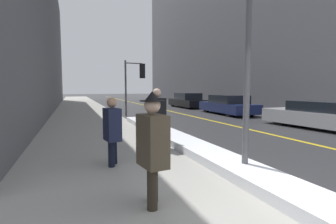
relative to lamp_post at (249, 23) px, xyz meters
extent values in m
plane|color=#2D2D30|center=(-0.38, -1.75, -2.89)|extent=(160.00, 160.00, 0.00)
cube|color=#9E9B93|center=(-2.38, 13.25, -2.88)|extent=(4.00, 80.00, 0.01)
cube|color=gold|center=(3.62, 13.25, -2.89)|extent=(0.16, 80.00, 0.00)
cube|color=white|center=(-0.12, 3.29, -2.79)|extent=(0.86, 11.54, 0.21)
cube|color=slate|center=(-7.38, 18.25, 3.27)|extent=(6.00, 36.00, 12.32)
cylinder|color=#515156|center=(0.00, 0.00, -0.59)|extent=(0.12, 0.12, 4.59)
cylinder|color=#515156|center=(-0.07, 11.67, -1.21)|extent=(0.11, 0.11, 3.35)
cylinder|color=#515156|center=(0.48, 11.75, 0.32)|extent=(1.10, 0.23, 0.07)
cube|color=black|center=(1.02, 11.83, -0.13)|extent=(0.33, 0.24, 0.90)
sphere|color=red|center=(1.01, 11.94, 0.15)|extent=(0.19, 0.19, 0.19)
sphere|color=orange|center=(1.01, 11.94, -0.13)|extent=(0.19, 0.19, 0.19)
sphere|color=green|center=(1.01, 11.94, -0.42)|extent=(0.19, 0.19, 0.19)
cylinder|color=#2A241B|center=(-2.07, -0.63, -2.47)|extent=(0.15, 0.15, 0.83)
cylinder|color=#2A241B|center=(-2.15, -0.87, -2.47)|extent=(0.15, 0.15, 0.83)
cube|color=#473D2D|center=(-2.11, -0.75, -1.95)|extent=(0.36, 0.54, 0.73)
sphere|color=beige|center=(-2.11, -0.75, -1.45)|extent=(0.22, 0.22, 0.22)
cylinder|color=black|center=(-2.11, -0.75, -1.39)|extent=(0.35, 0.35, 0.01)
cone|color=black|center=(-2.11, -0.75, -1.32)|extent=(0.21, 0.21, 0.13)
cylinder|color=black|center=(-2.31, 1.54, -2.49)|extent=(0.14, 0.14, 0.79)
cylinder|color=black|center=(-2.40, 1.31, -2.49)|extent=(0.14, 0.14, 0.79)
cube|color=#191E38|center=(-2.35, 1.42, -1.99)|extent=(0.35, 0.51, 0.69)
sphere|color=tan|center=(-2.35, 1.42, -1.52)|extent=(0.21, 0.21, 0.21)
cube|color=black|center=(-2.40, 1.76, -2.14)|extent=(0.13, 0.23, 0.28)
cylinder|color=black|center=(-0.90, 2.84, -2.44)|extent=(0.16, 0.16, 0.89)
cylinder|color=black|center=(-0.98, 2.58, -2.44)|extent=(0.16, 0.16, 0.89)
cube|color=black|center=(-0.94, 2.71, -1.87)|extent=(0.39, 0.58, 0.78)
sphere|color=beige|center=(-0.94, 2.71, -1.34)|extent=(0.24, 0.24, 0.24)
cube|color=#B2B2B7|center=(6.54, 3.71, -2.46)|extent=(2.16, 5.00, 0.59)
cube|color=black|center=(6.55, 3.59, -1.95)|extent=(1.83, 2.66, 0.42)
cylinder|color=black|center=(5.66, 5.16, -2.58)|extent=(0.26, 0.63, 0.61)
cylinder|color=black|center=(7.18, 5.28, -2.58)|extent=(0.26, 0.63, 0.61)
cube|color=navy|center=(6.36, 10.46, -2.45)|extent=(1.99, 4.92, 0.57)
cube|color=black|center=(6.36, 10.34, -1.90)|extent=(1.75, 2.59, 0.51)
cylinder|color=black|center=(5.64, 12.00, -2.54)|extent=(0.21, 0.70, 0.70)
cylinder|color=black|center=(7.21, 11.93, -2.54)|extent=(0.21, 0.70, 0.70)
cylinder|color=black|center=(5.51, 8.99, -2.54)|extent=(0.21, 0.70, 0.70)
cylinder|color=black|center=(7.08, 8.93, -2.54)|extent=(0.21, 0.70, 0.70)
cube|color=black|center=(6.36, 16.84, -2.45)|extent=(1.80, 4.69, 0.58)
cube|color=black|center=(6.36, 16.72, -1.89)|extent=(1.64, 2.44, 0.55)
cylinder|color=black|center=(5.58, 18.28, -2.57)|extent=(0.21, 0.64, 0.64)
cylinder|color=black|center=(7.10, 18.30, -2.57)|extent=(0.21, 0.64, 0.64)
cylinder|color=black|center=(5.61, 15.38, -2.57)|extent=(0.21, 0.64, 0.64)
cylinder|color=black|center=(7.13, 15.40, -2.57)|extent=(0.21, 0.64, 0.64)
cylinder|color=red|center=(-0.15, 5.83, -2.61)|extent=(0.20, 0.20, 0.55)
sphere|color=red|center=(-0.15, 5.83, -2.28)|extent=(0.18, 0.18, 0.18)
camera|label=1|loc=(-3.14, -4.19, -1.22)|focal=28.00mm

